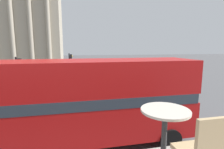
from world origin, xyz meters
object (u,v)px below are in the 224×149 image
at_px(double_decker_bus, 78,100).
at_px(traffic_light_mid, 70,67).
at_px(pedestrian_black, 122,69).
at_px(cafe_dining_table, 165,124).
at_px(traffic_light_near, 19,81).
at_px(plaza_building_left, 11,23).
at_px(pedestrian_grey, 121,68).
at_px(pedestrian_yellow, 111,70).
at_px(pedestrian_white, 17,73).

height_order(double_decker_bus, traffic_light_mid, double_decker_bus).
distance_m(double_decker_bus, pedestrian_black, 22.03).
distance_m(double_decker_bus, cafe_dining_table, 6.29).
distance_m(traffic_light_near, pedestrian_black, 20.48).
distance_m(plaza_building_left, pedestrian_grey, 29.20).
xyz_separation_m(cafe_dining_table, pedestrian_yellow, (4.82, 26.39, -2.83)).
height_order(traffic_light_near, pedestrian_grey, traffic_light_near).
xyz_separation_m(plaza_building_left, traffic_light_mid, (13.84, -27.36, -7.55)).
height_order(pedestrian_black, pedestrian_yellow, pedestrian_black).
relative_size(double_decker_bus, pedestrian_white, 6.88).
distance_m(double_decker_bus, pedestrian_white, 22.37).
xyz_separation_m(double_decker_bus, pedestrian_black, (7.78, 20.57, -1.35)).
bearing_deg(traffic_light_near, plaza_building_left, 107.59).
xyz_separation_m(pedestrian_grey, pedestrian_white, (-16.66, -1.13, -0.09)).
xyz_separation_m(traffic_light_mid, pedestrian_grey, (8.50, 10.97, -1.66)).
xyz_separation_m(double_decker_bus, pedestrian_white, (-8.73, 20.55, -1.41)).
relative_size(pedestrian_black, pedestrian_white, 1.07).
height_order(traffic_light_mid, pedestrian_white, traffic_light_mid).
height_order(traffic_light_near, pedestrian_black, traffic_light_near).
bearing_deg(pedestrian_yellow, traffic_light_near, -54.50).
distance_m(cafe_dining_table, pedestrian_grey, 28.71).
xyz_separation_m(pedestrian_black, pedestrian_white, (-16.51, -0.02, -0.07)).
bearing_deg(traffic_light_mid, pedestrian_black, 49.70).
xyz_separation_m(traffic_light_near, pedestrian_grey, (11.39, 18.14, -1.70)).
bearing_deg(pedestrian_white, traffic_light_mid, -132.49).
height_order(double_decker_bus, plaza_building_left, plaza_building_left).
distance_m(cafe_dining_table, traffic_light_mid, 16.86).
distance_m(traffic_light_mid, pedestrian_grey, 13.97).
bearing_deg(plaza_building_left, traffic_light_near, -72.41).
bearing_deg(pedestrian_yellow, pedestrian_white, -116.41).
height_order(double_decker_bus, pedestrian_yellow, double_decker_bus).
bearing_deg(pedestrian_white, traffic_light_near, -154.96).
relative_size(traffic_light_near, pedestrian_yellow, 2.50).
xyz_separation_m(traffic_light_near, traffic_light_mid, (2.89, 7.18, -0.03)).
xyz_separation_m(pedestrian_yellow, pedestrian_grey, (2.13, 1.32, 0.05)).
height_order(pedestrian_grey, pedestrian_white, pedestrian_grey).
height_order(double_decker_bus, pedestrian_grey, double_decker_bus).
height_order(traffic_light_mid, pedestrian_black, traffic_light_mid).
xyz_separation_m(traffic_light_mid, pedestrian_yellow, (6.37, 9.64, -1.71)).
xyz_separation_m(double_decker_bus, pedestrian_yellow, (5.80, 20.36, -1.37)).
distance_m(cafe_dining_table, traffic_light_near, 10.61).
bearing_deg(cafe_dining_table, pedestrian_white, 110.06).
relative_size(cafe_dining_table, pedestrian_white, 0.46).
distance_m(traffic_light_near, pedestrian_white, 17.90).
distance_m(plaza_building_left, traffic_light_near, 37.00).
distance_m(pedestrian_grey, pedestrian_white, 16.69).
xyz_separation_m(double_decker_bus, traffic_light_mid, (-0.57, 10.71, 0.34)).
bearing_deg(pedestrian_yellow, cafe_dining_table, -36.00).
bearing_deg(pedestrian_black, plaza_building_left, 110.41).
bearing_deg(pedestrian_yellow, pedestrian_black, 70.48).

